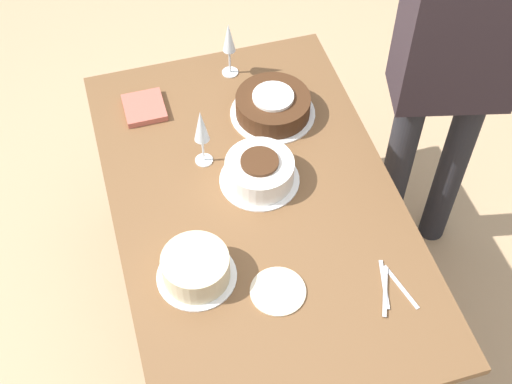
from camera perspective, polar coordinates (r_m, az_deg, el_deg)
name	(u,v)px	position (r m, az deg, el deg)	size (l,w,h in m)	color
ground_plane	(256,310)	(2.97, 0.00, -9.42)	(12.00, 12.00, 0.00)	tan
dining_table	(256,220)	(2.43, 0.00, -2.28)	(1.50, 0.94, 0.74)	brown
cake_center_white	(260,171)	(2.37, 0.29, 1.66)	(0.27, 0.27, 0.10)	white
cake_front_chocolate	(273,106)	(2.58, 1.36, 6.93)	(0.31, 0.31, 0.09)	white
cake_back_decorated	(196,268)	(2.15, -4.84, -6.08)	(0.25, 0.25, 0.10)	white
wine_glass_near	(229,40)	(2.66, -2.18, 12.04)	(0.06, 0.06, 0.23)	silver
wine_glass_far	(201,128)	(2.34, -4.41, 5.12)	(0.06, 0.06, 0.24)	silver
dessert_plate_left	(278,291)	(2.16, 1.77, -7.94)	(0.17, 0.17, 0.01)	beige
fork_pile	(390,288)	(2.20, 10.67, -7.52)	(0.19, 0.12, 0.01)	silver
napkin_stack	(144,108)	(2.65, -8.93, 6.68)	(0.16, 0.15, 0.02)	#B75B4C
person_cutting	(460,46)	(2.48, 16.01, 11.17)	(0.31, 0.44, 1.76)	#232328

